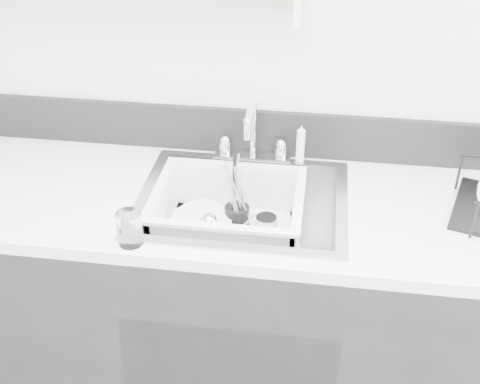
# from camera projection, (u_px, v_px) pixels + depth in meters

# --- Properties ---
(room_shell) EXTENTS (3.50, 3.00, 2.60)m
(room_shell) POSITION_uv_depth(u_px,v_px,m) (155.00, 46.00, 0.76)
(room_shell) COLOR silver
(room_shell) RESTS_ON ground
(counter_run) EXTENTS (3.20, 0.62, 0.92)m
(counter_run) POSITION_uv_depth(u_px,v_px,m) (242.00, 309.00, 2.10)
(counter_run) COLOR black
(counter_run) RESTS_ON ground
(backsplash) EXTENTS (3.20, 0.02, 0.16)m
(backsplash) POSITION_uv_depth(u_px,v_px,m) (255.00, 132.00, 2.05)
(backsplash) COLOR black
(backsplash) RESTS_ON counter_run
(sink) EXTENTS (0.64, 0.52, 0.20)m
(sink) POSITION_uv_depth(u_px,v_px,m) (242.00, 223.00, 1.89)
(sink) COLOR silver
(sink) RESTS_ON counter_run
(faucet) EXTENTS (0.26, 0.18, 0.23)m
(faucet) POSITION_uv_depth(u_px,v_px,m) (253.00, 145.00, 2.02)
(faucet) COLOR silver
(faucet) RESTS_ON counter_run
(side_sprayer) EXTENTS (0.03, 0.03, 0.14)m
(side_sprayer) POSITION_uv_depth(u_px,v_px,m) (301.00, 144.00, 2.00)
(side_sprayer) COLOR white
(side_sprayer) RESTS_ON counter_run
(wash_tub) EXTENTS (0.56, 0.49, 0.18)m
(wash_tub) POSITION_uv_depth(u_px,v_px,m) (228.00, 215.00, 1.91)
(wash_tub) COLOR white
(wash_tub) RESTS_ON sink
(plate_stack) EXTENTS (0.25, 0.24, 0.10)m
(plate_stack) POSITION_uv_depth(u_px,v_px,m) (203.00, 234.00, 1.91)
(plate_stack) COLOR white
(plate_stack) RESTS_ON wash_tub
(utensil_cup) EXTENTS (0.08, 0.08, 0.27)m
(utensil_cup) POSITION_uv_depth(u_px,v_px,m) (237.00, 218.00, 1.93)
(utensil_cup) COLOR black
(utensil_cup) RESTS_ON wash_tub
(ladle) EXTENTS (0.27, 0.16, 0.07)m
(ladle) POSITION_uv_depth(u_px,v_px,m) (227.00, 232.00, 1.90)
(ladle) COLOR silver
(ladle) RESTS_ON wash_tub
(tumbler_in_tub) EXTENTS (0.09, 0.09, 0.09)m
(tumbler_in_tub) POSITION_uv_depth(u_px,v_px,m) (266.00, 229.00, 1.89)
(tumbler_in_tub) COLOR white
(tumbler_in_tub) RESTS_ON wash_tub
(tumbler_counter) EXTENTS (0.09, 0.09, 0.10)m
(tumbler_counter) POSITION_uv_depth(u_px,v_px,m) (130.00, 228.00, 1.64)
(tumbler_counter) COLOR white
(tumbler_counter) RESTS_ON counter_run
(bowl_small) EXTENTS (0.11, 0.11, 0.03)m
(bowl_small) POSITION_uv_depth(u_px,v_px,m) (267.00, 251.00, 1.85)
(bowl_small) COLOR white
(bowl_small) RESTS_ON wash_tub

